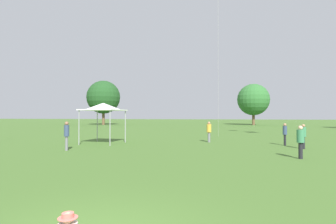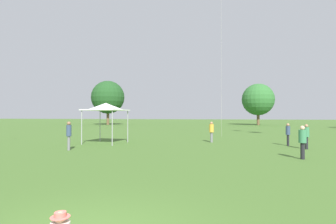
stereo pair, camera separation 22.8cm
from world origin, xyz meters
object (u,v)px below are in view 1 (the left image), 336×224
person_standing_1 (67,133)px  distant_tree_0 (253,100)px  person_standing_2 (301,139)px  distant_tree_2 (103,97)px  person_standing_5 (303,134)px  person_standing_4 (285,132)px  canopy_tent (103,107)px  person_standing_3 (209,130)px

person_standing_1 → distant_tree_0: (16.97, 48.50, 4.77)m
person_standing_2 → distant_tree_2: (-31.14, 43.21, 5.53)m
person_standing_1 → distant_tree_0: bearing=-128.8°
person_standing_2 → person_standing_5: (1.36, 4.29, -0.03)m
person_standing_4 → canopy_tent: (-13.68, -1.42, 1.89)m
distant_tree_0 → person_standing_1: bearing=-109.3°
distant_tree_0 → distant_tree_2: (-34.64, -5.77, 0.64)m
person_standing_1 → distant_tree_2: size_ratio=0.17×
person_standing_2 → person_standing_3: size_ratio=1.00×
person_standing_3 → distant_tree_2: size_ratio=0.16×
person_standing_3 → distant_tree_2: (-26.22, 35.79, 5.53)m
person_standing_3 → distant_tree_2: 44.71m
person_standing_2 → person_standing_4: (0.65, 6.18, -0.02)m
person_standing_5 → person_standing_2: bearing=-8.5°
person_standing_1 → canopy_tent: 4.65m
person_standing_1 → person_standing_2: 13.48m
person_standing_2 → person_standing_4: size_ratio=1.03×
person_standing_1 → distant_tree_2: (-17.67, 42.73, 5.42)m
person_standing_2 → distant_tree_0: size_ratio=0.18×
person_standing_3 → person_standing_5: bearing=-79.3°
person_standing_3 → distant_tree_0: (8.42, 41.56, 4.89)m
person_standing_5 → person_standing_4: bearing=-150.2°
person_standing_2 → canopy_tent: size_ratio=0.53×
person_standing_4 → distant_tree_0: bearing=-132.5°
person_standing_2 → person_standing_3: 8.91m
person_standing_2 → distant_tree_2: 53.55m
canopy_tent → distant_tree_2: distant_tree_2 is taller
person_standing_1 → distant_tree_2: 46.56m
canopy_tent → distant_tree_2: size_ratio=0.31×
distant_tree_0 → distant_tree_2: distant_tree_2 is taller
person_standing_5 → canopy_tent: size_ratio=0.51×
person_standing_3 → person_standing_1: bearing=166.3°
person_standing_5 → distant_tree_0: (2.13, 44.69, 4.91)m
person_standing_1 → person_standing_2: size_ratio=1.08×
distant_tree_0 → person_standing_2: bearing=-94.1°
person_standing_1 → person_standing_5: bearing=174.9°
person_standing_4 → distant_tree_0: size_ratio=0.17×
distant_tree_2 → person_standing_1: bearing=-67.5°
person_standing_4 → canopy_tent: 13.88m
person_standing_2 → canopy_tent: (-13.03, 4.76, 1.87)m
person_standing_4 → person_standing_1: bearing=-16.7°
person_standing_5 → distant_tree_2: size_ratio=0.16×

